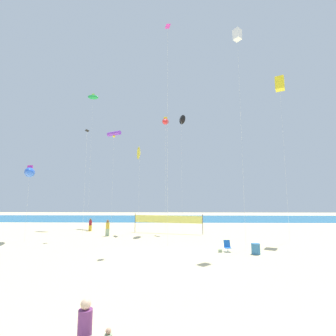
{
  "coord_description": "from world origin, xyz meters",
  "views": [
    {
      "loc": [
        1.27,
        -17.96,
        4.2
      ],
      "look_at": [
        0.64,
        11.06,
        8.01
      ],
      "focal_mm": 25.54,
      "sensor_mm": 36.0,
      "label": 1
    }
  ],
  "objects_px": {
    "kite_black_delta": "(181,120)",
    "kite_yellow_box": "(280,84)",
    "beachgoer_maroon_shirt": "(90,224)",
    "beach_handbag": "(220,251)",
    "beachgoer_mustard_shirt": "(108,227)",
    "kite_white_box": "(237,35)",
    "mother_figure": "(85,329)",
    "volleyball_net": "(168,220)",
    "kite_blue_inflatable": "(30,172)",
    "kite_yellow_delta": "(140,153)",
    "kite_black_diamond": "(87,135)",
    "kite_violet_tube": "(114,134)",
    "kite_red_inflatable": "(165,122)",
    "folding_beach_chair": "(227,246)",
    "kite_magenta_diamond": "(167,33)",
    "trash_barrel": "(256,249)",
    "kite_green_inflatable": "(93,97)"
  },
  "relations": [
    {
      "from": "volleyball_net",
      "to": "kite_violet_tube",
      "type": "distance_m",
      "value": 17.05
    },
    {
      "from": "kite_magenta_diamond",
      "to": "kite_violet_tube",
      "type": "xyz_separation_m",
      "value": [
        -8.93,
        14.68,
        -6.43
      ]
    },
    {
      "from": "kite_green_inflatable",
      "to": "kite_white_box",
      "type": "xyz_separation_m",
      "value": [
        18.99,
        -15.54,
        -0.98
      ]
    },
    {
      "from": "trash_barrel",
      "to": "volleyball_net",
      "type": "height_order",
      "value": "volleyball_net"
    },
    {
      "from": "beachgoer_mustard_shirt",
      "to": "folding_beach_chair",
      "type": "bearing_deg",
      "value": 84.78
    },
    {
      "from": "beach_handbag",
      "to": "beachgoer_maroon_shirt",
      "type": "bearing_deg",
      "value": 139.83
    },
    {
      "from": "beachgoer_maroon_shirt",
      "to": "beach_handbag",
      "type": "distance_m",
      "value": 19.45
    },
    {
      "from": "folding_beach_chair",
      "to": "beachgoer_maroon_shirt",
      "type": "bearing_deg",
      "value": 151.02
    },
    {
      "from": "kite_green_inflatable",
      "to": "kite_violet_tube",
      "type": "bearing_deg",
      "value": 12.18
    },
    {
      "from": "mother_figure",
      "to": "beach_handbag",
      "type": "xyz_separation_m",
      "value": [
        6.06,
        13.23,
        -0.74
      ]
    },
    {
      "from": "kite_green_inflatable",
      "to": "kite_yellow_box",
      "type": "distance_m",
      "value": 27.37
    },
    {
      "from": "beach_handbag",
      "to": "kite_violet_tube",
      "type": "relative_size",
      "value": 0.02
    },
    {
      "from": "kite_magenta_diamond",
      "to": "mother_figure",
      "type": "bearing_deg",
      "value": -96.28
    },
    {
      "from": "beachgoer_maroon_shirt",
      "to": "kite_red_inflatable",
      "type": "relative_size",
      "value": 0.11
    },
    {
      "from": "volleyball_net",
      "to": "beach_handbag",
      "type": "distance_m",
      "value": 11.64
    },
    {
      "from": "beachgoer_mustard_shirt",
      "to": "mother_figure",
      "type": "bearing_deg",
      "value": 41.98
    },
    {
      "from": "beachgoer_mustard_shirt",
      "to": "folding_beach_chair",
      "type": "xyz_separation_m",
      "value": [
        11.98,
        -7.89,
        -0.52
      ]
    },
    {
      "from": "beachgoer_mustard_shirt",
      "to": "kite_white_box",
      "type": "relative_size",
      "value": 0.09
    },
    {
      "from": "folding_beach_chair",
      "to": "kite_violet_tube",
      "type": "distance_m",
      "value": 26.12
    },
    {
      "from": "beachgoer_mustard_shirt",
      "to": "beach_handbag",
      "type": "relative_size",
      "value": 6.38
    },
    {
      "from": "beachgoer_maroon_shirt",
      "to": "volleyball_net",
      "type": "relative_size",
      "value": 0.19
    },
    {
      "from": "kite_red_inflatable",
      "to": "kite_blue_inflatable",
      "type": "bearing_deg",
      "value": -156.58
    },
    {
      "from": "beachgoer_mustard_shirt",
      "to": "kite_violet_tube",
      "type": "height_order",
      "value": "kite_violet_tube"
    },
    {
      "from": "kite_blue_inflatable",
      "to": "kite_yellow_delta",
      "type": "xyz_separation_m",
      "value": [
        10.65,
        5.83,
        3.14
      ]
    },
    {
      "from": "beach_handbag",
      "to": "kite_white_box",
      "type": "bearing_deg",
      "value": 23.08
    },
    {
      "from": "mother_figure",
      "to": "kite_yellow_delta",
      "type": "distance_m",
      "value": 25.49
    },
    {
      "from": "kite_yellow_box",
      "to": "beachgoer_mustard_shirt",
      "type": "bearing_deg",
      "value": 171.79
    },
    {
      "from": "kite_blue_inflatable",
      "to": "kite_black_diamond",
      "type": "relative_size",
      "value": 0.64
    },
    {
      "from": "beachgoer_mustard_shirt",
      "to": "kite_red_inflatable",
      "type": "bearing_deg",
      "value": 138.69
    },
    {
      "from": "volleyball_net",
      "to": "kite_yellow_box",
      "type": "distance_m",
      "value": 20.43
    },
    {
      "from": "kite_black_delta",
      "to": "kite_blue_inflatable",
      "type": "xyz_separation_m",
      "value": [
        -16.17,
        -7.2,
        -8.06
      ]
    },
    {
      "from": "folding_beach_chair",
      "to": "kite_blue_inflatable",
      "type": "height_order",
      "value": "kite_blue_inflatable"
    },
    {
      "from": "mother_figure",
      "to": "kite_white_box",
      "type": "distance_m",
      "value": 24.96
    },
    {
      "from": "kite_violet_tube",
      "to": "kite_black_delta",
      "type": "bearing_deg",
      "value": -27.18
    },
    {
      "from": "trash_barrel",
      "to": "kite_yellow_box",
      "type": "bearing_deg",
      "value": 47.63
    },
    {
      "from": "folding_beach_chair",
      "to": "kite_magenta_diamond",
      "type": "bearing_deg",
      "value": 164.5
    },
    {
      "from": "kite_black_delta",
      "to": "beachgoer_mustard_shirt",
      "type": "bearing_deg",
      "value": -157.62
    },
    {
      "from": "beachgoer_maroon_shirt",
      "to": "beachgoer_mustard_shirt",
      "type": "distance_m",
      "value": 5.58
    },
    {
      "from": "kite_white_box",
      "to": "trash_barrel",
      "type": "bearing_deg",
      "value": -80.36
    },
    {
      "from": "mother_figure",
      "to": "beachgoer_mustard_shirt",
      "type": "xyz_separation_m",
      "value": [
        -5.28,
        21.42,
        0.13
      ]
    },
    {
      "from": "beach_handbag",
      "to": "kite_black_delta",
      "type": "xyz_separation_m",
      "value": [
        -2.58,
        11.8,
        14.94
      ]
    },
    {
      "from": "kite_red_inflatable",
      "to": "kite_yellow_delta",
      "type": "distance_m",
      "value": 5.44
    },
    {
      "from": "kite_red_inflatable",
      "to": "kite_black_diamond",
      "type": "height_order",
      "value": "kite_red_inflatable"
    },
    {
      "from": "kite_black_diamond",
      "to": "kite_yellow_box",
      "type": "bearing_deg",
      "value": -2.72
    },
    {
      "from": "kite_black_delta",
      "to": "kite_yellow_box",
      "type": "distance_m",
      "value": 12.59
    },
    {
      "from": "beachgoer_mustard_shirt",
      "to": "kite_violet_tube",
      "type": "relative_size",
      "value": 0.12
    },
    {
      "from": "kite_white_box",
      "to": "kite_violet_tube",
      "type": "distance_m",
      "value": 23.07
    },
    {
      "from": "beachgoer_mustard_shirt",
      "to": "kite_yellow_delta",
      "type": "xyz_separation_m",
      "value": [
        3.24,
        2.24,
        9.14
      ]
    },
    {
      "from": "beachgoer_mustard_shirt",
      "to": "beach_handbag",
      "type": "distance_m",
      "value": 14.02
    },
    {
      "from": "kite_black_delta",
      "to": "kite_green_inflatable",
      "type": "bearing_deg",
      "value": 161.35
    }
  ]
}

